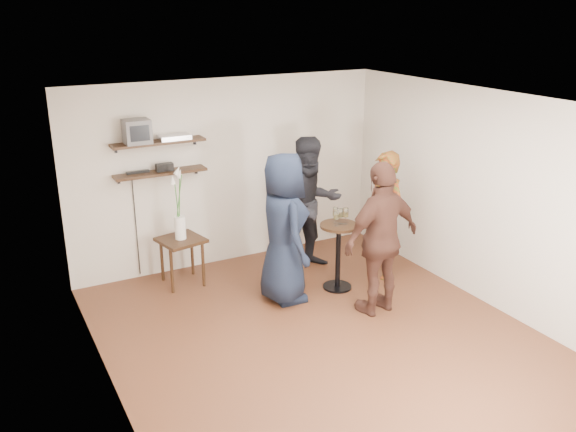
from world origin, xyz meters
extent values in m
cube|color=#4F2819|center=(0.00, 0.00, -0.02)|extent=(4.50, 5.00, 0.04)
cube|color=white|center=(0.00, 0.00, 2.62)|extent=(4.50, 5.00, 0.04)
cube|color=beige|center=(0.00, 2.52, 1.30)|extent=(4.50, 0.04, 2.60)
cube|color=beige|center=(0.00, -2.52, 1.30)|extent=(4.50, 0.04, 2.60)
cube|color=beige|center=(-2.27, 0.00, 1.30)|extent=(0.04, 5.00, 2.60)
cube|color=beige|center=(2.27, 0.00, 1.30)|extent=(0.04, 5.00, 2.60)
cube|color=black|center=(-1.00, 2.38, 1.85)|extent=(1.20, 0.25, 0.04)
cube|color=black|center=(-1.00, 2.38, 1.45)|extent=(1.20, 0.25, 0.04)
cube|color=#59595B|center=(-1.27, 2.38, 2.02)|extent=(0.32, 0.30, 0.30)
cube|color=silver|center=(-0.79, 2.38, 1.90)|extent=(0.40, 0.24, 0.06)
cube|color=black|center=(-0.94, 2.38, 1.52)|extent=(0.22, 0.10, 0.10)
cube|color=black|center=(-1.28, 2.42, 1.48)|extent=(0.30, 0.05, 0.03)
cube|color=black|center=(-0.89, 2.03, 0.61)|extent=(0.63, 0.63, 0.04)
cylinder|color=black|center=(-1.10, 1.82, 0.30)|extent=(0.04, 0.04, 0.59)
cylinder|color=black|center=(-0.68, 1.82, 0.30)|extent=(0.04, 0.04, 0.59)
cylinder|color=black|center=(-1.10, 2.24, 0.30)|extent=(0.04, 0.04, 0.59)
cylinder|color=black|center=(-0.68, 2.24, 0.30)|extent=(0.04, 0.04, 0.59)
cylinder|color=white|center=(-0.89, 2.03, 0.79)|extent=(0.14, 0.14, 0.31)
cylinder|color=#296F1F|center=(-0.91, 2.03, 1.10)|extent=(0.01, 0.07, 0.56)
cone|color=white|center=(-0.95, 2.03, 1.44)|extent=(0.07, 0.09, 0.12)
cylinder|color=#296F1F|center=(-0.88, 2.04, 1.13)|extent=(0.03, 0.06, 0.62)
cone|color=white|center=(-0.85, 2.06, 1.50)|extent=(0.11, 0.12, 0.13)
cylinder|color=#296F1F|center=(-0.89, 2.01, 1.16)|extent=(0.10, 0.09, 0.68)
cone|color=white|center=(-0.89, 1.98, 1.56)|extent=(0.13, 0.13, 0.13)
cylinder|color=black|center=(0.84, 0.94, 0.86)|extent=(0.48, 0.48, 0.04)
cylinder|color=black|center=(0.84, 0.94, 0.44)|extent=(0.07, 0.07, 0.82)
cylinder|color=black|center=(0.84, 0.94, 0.01)|extent=(0.37, 0.37, 0.03)
cylinder|color=silver|center=(0.77, 0.91, 0.88)|extent=(0.06, 0.06, 0.00)
cylinder|color=silver|center=(0.77, 0.91, 0.93)|extent=(0.01, 0.01, 0.09)
cylinder|color=silver|center=(0.77, 0.91, 1.03)|extent=(0.07, 0.07, 0.11)
cylinder|color=#C5B651|center=(0.77, 0.91, 1.01)|extent=(0.06, 0.06, 0.06)
cylinder|color=silver|center=(0.92, 0.92, 0.88)|extent=(0.06, 0.06, 0.00)
cylinder|color=silver|center=(0.92, 0.92, 0.93)|extent=(0.01, 0.01, 0.09)
cylinder|color=silver|center=(0.92, 0.92, 1.04)|extent=(0.07, 0.07, 0.12)
cylinder|color=#C5B651|center=(0.92, 0.92, 1.02)|extent=(0.07, 0.07, 0.06)
cylinder|color=silver|center=(0.83, 1.02, 0.88)|extent=(0.06, 0.06, 0.00)
cylinder|color=silver|center=(0.83, 1.02, 0.93)|extent=(0.01, 0.01, 0.09)
cylinder|color=silver|center=(0.83, 1.02, 1.03)|extent=(0.07, 0.07, 0.11)
cylinder|color=#C5B651|center=(0.83, 1.02, 1.01)|extent=(0.06, 0.06, 0.06)
cylinder|color=silver|center=(0.87, 0.95, 0.88)|extent=(0.06, 0.06, 0.00)
cylinder|color=silver|center=(0.87, 0.95, 0.93)|extent=(0.01, 0.01, 0.09)
cylinder|color=silver|center=(0.87, 0.95, 1.03)|extent=(0.07, 0.07, 0.11)
cylinder|color=#C5B651|center=(0.87, 0.95, 1.01)|extent=(0.06, 0.06, 0.06)
imported|color=#AF2614|center=(1.60, 1.02, 0.86)|extent=(0.47, 0.66, 1.72)
imported|color=black|center=(0.87, 1.71, 0.93)|extent=(0.93, 0.74, 1.86)
imported|color=black|center=(0.08, 1.01, 0.94)|extent=(0.67, 0.96, 1.88)
imported|color=#47271E|center=(0.94, 0.19, 0.93)|extent=(1.14, 0.59, 1.85)
camera|label=1|loc=(-3.13, -5.13, 3.51)|focal=38.00mm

